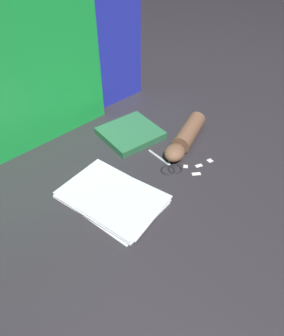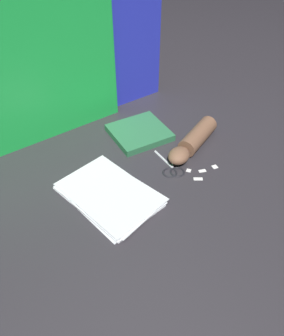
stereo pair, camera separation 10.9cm
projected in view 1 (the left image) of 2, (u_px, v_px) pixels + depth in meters
ground_plane at (141, 180)px, 1.13m from camera, size 6.00×6.00×0.00m
backdrop_panel_left at (8, 87)px, 1.08m from camera, size 0.74×0.11×0.53m
backdrop_panel_center at (84, 58)px, 1.29m from camera, size 0.59×0.10×0.50m
paper_stack at (112, 197)px, 1.06m from camera, size 0.24×0.34×0.02m
book_closed at (130, 133)px, 1.32m from camera, size 0.26×0.25×0.03m
scissors at (169, 165)px, 1.19m from camera, size 0.16×0.17×0.01m
hand_forearm at (185, 137)px, 1.26m from camera, size 0.30×0.14×0.07m
paper_scrap_near at (186, 166)px, 1.19m from camera, size 0.02×0.02×0.00m
paper_scrap_mid at (210, 161)px, 1.21m from camera, size 0.02×0.02×0.00m
paper_scrap_far at (199, 166)px, 1.19m from camera, size 0.03×0.03×0.00m
paper_scrap_side at (196, 174)px, 1.16m from camera, size 0.03×0.03×0.00m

